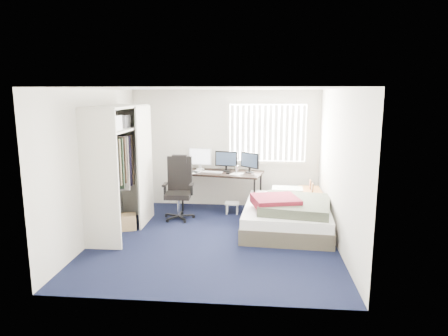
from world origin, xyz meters
name	(u,v)px	position (x,y,z in m)	size (l,w,h in m)	color
ground	(214,239)	(0.00, 0.00, 0.00)	(4.20, 4.20, 0.00)	black
room_shell	(214,151)	(0.00, 0.00, 1.51)	(4.20, 4.20, 4.20)	silver
window_assembly	(268,133)	(0.90, 2.04, 1.60)	(1.72, 0.09, 1.32)	white
closet	(120,156)	(-1.67, 0.27, 1.35)	(0.64, 1.84, 2.22)	beige
desk	(222,171)	(-0.03, 1.75, 0.83)	(1.76, 1.06, 1.27)	black
office_chair	(179,194)	(-0.82, 1.10, 0.47)	(0.60, 0.60, 1.23)	black
footstool	(232,205)	(0.20, 1.46, 0.18)	(0.29, 0.23, 0.23)	white
nightstand	(311,194)	(1.75, 1.30, 0.49)	(0.42, 0.82, 0.74)	brown
bed	(287,214)	(1.26, 0.63, 0.28)	(1.66, 2.13, 0.67)	#423C30
pine_box	(126,222)	(-1.65, 0.33, 0.14)	(0.37, 0.27, 0.27)	tan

